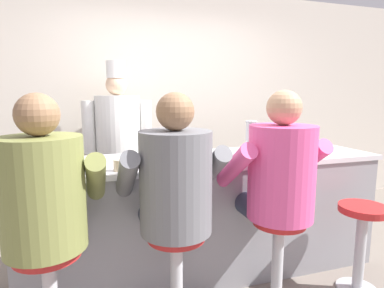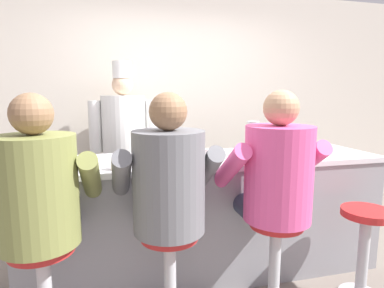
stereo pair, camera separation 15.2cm
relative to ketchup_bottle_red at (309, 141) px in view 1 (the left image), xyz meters
The scene contains 16 objects.
wall_back 1.79m from the ketchup_bottle_red, 119.18° to the left, with size 10.00×0.06×2.70m.
diner_counter 1.06m from the ketchup_bottle_red, 169.80° to the left, with size 2.90×0.75×0.98m.
ketchup_bottle_red is the anchor object (origin of this frame).
mustard_bottle_yellow 0.42m from the ketchup_bottle_red, 163.49° to the right, with size 0.06×0.06×0.21m.
hot_sauce_bottle_orange 0.40m from the ketchup_bottle_red, behind, with size 0.03×0.03×0.15m.
water_pitcher_clear 0.30m from the ketchup_bottle_red, 161.97° to the left, with size 0.16×0.14×0.23m.
breakfast_plate 2.01m from the ketchup_bottle_red, behind, with size 0.26×0.26×0.05m.
cereal_bowl 1.27m from the ketchup_bottle_red, behind, with size 0.15×0.15×0.06m.
coffee_mug_white 0.92m from the ketchup_bottle_red, behind, with size 0.12×0.08×0.10m.
coffee_mug_tan 1.59m from the ketchup_bottle_red, behind, with size 0.12×0.08×0.08m.
cup_stack_steel 0.50m from the ketchup_bottle_red, 166.53° to the left, with size 0.10×0.10×0.29m.
diner_seated_olive 2.07m from the ketchup_bottle_red, 167.13° to the right, with size 0.64×0.64×1.49m.
diner_seated_grey 1.39m from the ketchup_bottle_red, 160.51° to the right, with size 0.65×0.64×1.50m.
diner_seated_pink 0.76m from the ketchup_bottle_red, 141.90° to the right, with size 0.66×0.65×1.51m.
empty_stool_round 0.82m from the ketchup_bottle_red, 75.50° to the right, with size 0.35×0.35×0.67m.
cook_in_whites_near 1.88m from the ketchup_bottle_red, 142.22° to the left, with size 0.71×0.46×1.82m.
Camera 1 is at (-0.90, -2.04, 1.48)m, focal length 30.00 mm.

